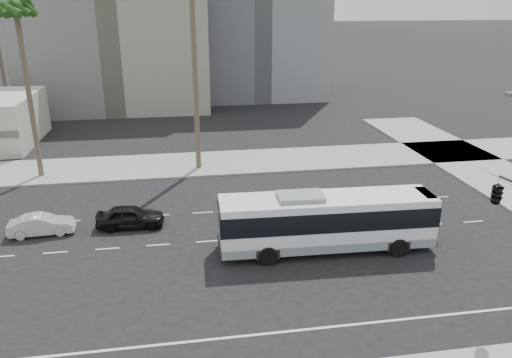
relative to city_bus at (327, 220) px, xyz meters
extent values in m
plane|color=black|center=(-3.94, 2.15, -1.91)|extent=(700.00, 700.00, 0.00)
cube|color=gray|center=(-3.94, 17.65, -1.83)|extent=(120.00, 7.00, 0.15)
cube|color=slate|center=(-15.94, 47.15, 7.09)|extent=(24.00, 18.00, 18.00)
cube|color=slate|center=(4.06, 54.15, 11.09)|extent=(20.00, 20.00, 26.00)
cube|color=white|center=(0.00, 0.00, 0.04)|extent=(12.67, 3.18, 2.82)
cube|color=black|center=(0.00, 0.00, 0.42)|extent=(12.74, 3.24, 1.19)
cube|color=gray|center=(0.00, 0.00, -1.20)|extent=(12.70, 3.22, 0.54)
cube|color=gray|center=(-1.63, 0.00, 1.56)|extent=(2.66, 1.82, 0.33)
cube|color=#262628|center=(5.97, 0.00, 1.29)|extent=(0.71, 1.97, 0.33)
cylinder|color=black|center=(4.01, -1.39, -1.37)|extent=(1.09, 0.33, 1.09)
cylinder|color=black|center=(4.01, 1.39, -1.37)|extent=(1.09, 0.33, 1.09)
cylinder|color=black|center=(-3.69, -1.39, -1.37)|extent=(1.09, 0.33, 1.09)
cylinder|color=black|center=(-3.69, 1.39, -1.37)|extent=(1.09, 0.33, 1.09)
imported|color=black|center=(-11.76, 5.07, -1.17)|extent=(1.93, 4.44, 1.49)
imported|color=silver|center=(-17.26, 4.90, -1.25)|extent=(1.71, 4.09, 1.32)
imported|color=#262628|center=(5.51, -7.02, 4.07)|extent=(3.21, 1.17, 1.26)
cylinder|color=brown|center=(-6.68, 16.43, 6.80)|extent=(0.48, 0.48, 17.42)
cylinder|color=brown|center=(-19.99, 16.48, 4.82)|extent=(0.42, 0.42, 13.46)
camera|label=1|loc=(-8.41, -25.49, 12.14)|focal=34.66mm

